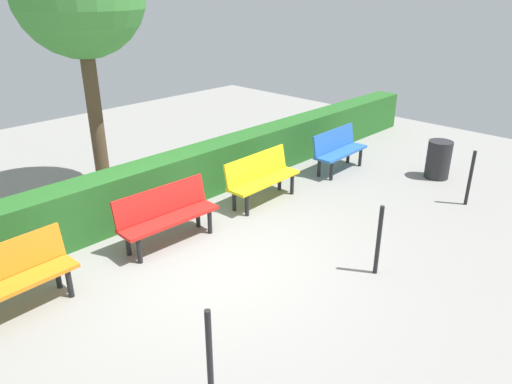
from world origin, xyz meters
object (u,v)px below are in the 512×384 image
at_px(bench_red, 166,213).
at_px(bench_orange, 9,277).
at_px(bench_blue, 338,148).
at_px(bench_yellow, 261,176).
at_px(trash_bin, 438,160).

xyz_separation_m(bench_red, bench_orange, (2.28, 0.05, -0.00)).
xyz_separation_m(bench_blue, bench_yellow, (2.24, -0.09, 0.00)).
bearing_deg(bench_red, bench_yellow, -177.60).
relative_size(bench_red, bench_orange, 1.06).
distance_m(bench_orange, trash_bin, 7.84).
xyz_separation_m(bench_red, trash_bin, (-5.36, 1.77, -0.10)).
distance_m(bench_blue, trash_bin, 1.99).
relative_size(bench_yellow, bench_orange, 1.04).
bearing_deg(trash_bin, bench_red, -18.24).
bearing_deg(trash_bin, bench_yellow, -28.39).
distance_m(bench_red, trash_bin, 5.65).
bearing_deg(trash_bin, bench_blue, -58.06).
bearing_deg(bench_orange, bench_red, 179.17).
height_order(bench_yellow, bench_orange, same).
bearing_deg(bench_blue, bench_red, -2.65).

